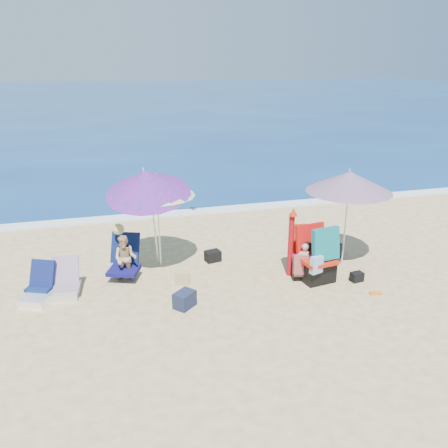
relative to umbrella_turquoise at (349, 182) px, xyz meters
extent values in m
plane|color=#D8BC84|center=(-2.34, -0.94, -1.79)|extent=(120.00, 120.00, 0.00)
cube|color=navy|center=(-2.34, 44.06, -1.84)|extent=(120.00, 80.00, 0.12)
cube|color=white|center=(-2.34, 4.16, -1.77)|extent=(120.00, 0.50, 0.04)
cylinder|color=silver|center=(-0.06, -0.10, -0.86)|extent=(0.04, 0.04, 1.87)
cone|color=red|center=(0.00, 0.00, 0.00)|extent=(2.23, 2.23, 0.42)
cylinder|color=white|center=(0.05, 0.11, 0.19)|extent=(0.04, 0.04, 0.11)
cylinder|color=white|center=(-3.82, 0.85, -0.85)|extent=(0.04, 0.04, 1.87)
cone|color=#43A91A|center=(-3.84, 0.77, 0.00)|extent=(1.82, 1.82, 0.44)
cylinder|color=silver|center=(-3.85, 0.69, 0.20)|extent=(0.04, 0.04, 0.12)
cylinder|color=white|center=(-3.93, 0.76, -0.82)|extent=(0.18, 0.50, 1.89)
cone|color=#AF1986|center=(-4.03, 0.65, 0.10)|extent=(2.10, 2.15, 0.88)
cylinder|color=white|center=(-4.08, 0.73, 0.31)|extent=(0.05, 0.07, 0.13)
cylinder|color=#9D0B12|center=(-1.36, -0.30, -1.13)|extent=(0.13, 0.13, 1.32)
cone|color=#B42C0C|center=(-1.35, -0.34, -0.42)|extent=(0.18, 0.18, 0.16)
cube|color=#0E214E|center=(-6.15, 0.12, -1.63)|extent=(0.58, 0.56, 0.05)
cube|color=#0D184D|center=(-6.10, 0.18, -1.38)|extent=(0.53, 0.43, 0.49)
cube|color=white|center=(-6.22, -0.20, -1.72)|extent=(0.61, 0.58, 0.15)
cube|color=#CF6B49|center=(-5.68, 0.00, -1.62)|extent=(0.51, 0.46, 0.06)
cube|color=#D94C52|center=(-5.68, 0.21, -1.36)|extent=(0.50, 0.32, 0.50)
cube|color=silver|center=(-5.73, -0.07, -1.71)|extent=(0.53, 0.48, 0.15)
cube|color=red|center=(-1.05, -0.34, -1.36)|extent=(0.65, 0.61, 0.06)
cube|color=#AF290C|center=(-1.02, -0.13, -1.08)|extent=(0.59, 0.26, 0.57)
cube|color=black|center=(-1.07, -0.41, -1.59)|extent=(0.63, 0.58, 0.41)
cube|color=red|center=(-0.97, -0.74, -1.32)|extent=(0.71, 0.65, 0.07)
cube|color=#B90E0D|center=(-1.00, -0.42, -1.00)|extent=(0.65, 0.27, 0.63)
cube|color=black|center=(-0.94, -0.64, -1.57)|extent=(0.68, 0.62, 0.45)
cube|color=#0A7F7F|center=(-0.88, -0.84, -0.95)|extent=(0.59, 0.28, 0.64)
cube|color=#83AAD1|center=(-1.12, -0.99, -1.28)|extent=(0.27, 0.19, 0.34)
imported|color=tan|center=(-1.19, -0.58, -1.40)|extent=(0.32, 0.24, 0.78)
cube|color=#390F6C|center=(-1.14, -0.52, -1.63)|extent=(0.50, 0.46, 0.05)
cube|color=#420E67|center=(-1.14, -0.65, -1.42)|extent=(0.57, 0.30, 0.40)
sphere|color=black|center=(-1.09, -0.54, -1.09)|extent=(0.19, 0.19, 0.19)
imported|color=tan|center=(-4.57, 0.32, -1.32)|extent=(0.56, 0.50, 0.95)
cube|color=#0F0D4D|center=(-4.62, 0.35, -1.58)|extent=(0.72, 0.68, 0.07)
cube|color=#0B1640|center=(-4.54, 0.77, -1.27)|extent=(0.66, 0.52, 0.61)
sphere|color=tan|center=(-4.65, 0.73, -0.85)|extent=(0.23, 0.23, 0.23)
cube|color=#192138|center=(-3.65, -1.01, -1.64)|extent=(0.46, 0.45, 0.29)
cube|color=black|center=(-2.70, 0.77, -1.67)|extent=(0.36, 0.30, 0.24)
cube|color=tan|center=(-3.53, -0.10, -1.67)|extent=(0.33, 0.26, 0.25)
cube|color=#161F32|center=(-0.14, 0.29, -1.63)|extent=(0.49, 0.40, 0.32)
cube|color=black|center=(-0.18, -0.91, -1.70)|extent=(0.26, 0.20, 0.19)
cube|color=orange|center=(-0.11, -1.48, -1.77)|extent=(0.25, 0.16, 0.03)
camera|label=1|loc=(-4.86, -8.14, 2.39)|focal=36.94mm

